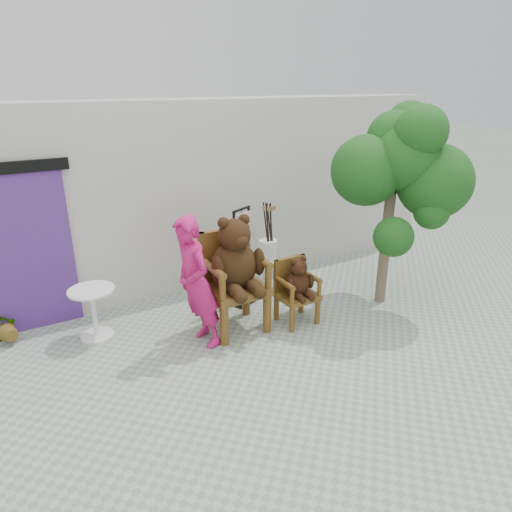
{
  "coord_description": "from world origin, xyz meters",
  "views": [
    {
      "loc": [
        -3.23,
        -3.88,
        3.25
      ],
      "look_at": [
        -0.19,
        1.28,
        0.95
      ],
      "focal_mm": 32.0,
      "sensor_mm": 36.0,
      "label": 1
    }
  ],
  "objects_px": {
    "chair_small": "(297,284)",
    "tree": "(403,165)",
    "display_stand": "(242,267)",
    "chair_big": "(234,266)",
    "person": "(197,283)",
    "stool_bucket": "(268,250)",
    "cafe_table": "(93,307)"
  },
  "relations": [
    {
      "from": "chair_small",
      "to": "display_stand",
      "type": "xyz_separation_m",
      "value": [
        -0.36,
        0.93,
        0.0
      ]
    },
    {
      "from": "cafe_table",
      "to": "display_stand",
      "type": "xyz_separation_m",
      "value": [
        2.22,
        -0.08,
        0.14
      ]
    },
    {
      "from": "display_stand",
      "to": "stool_bucket",
      "type": "bearing_deg",
      "value": 0.37
    },
    {
      "from": "chair_small",
      "to": "person",
      "type": "bearing_deg",
      "value": 175.37
    },
    {
      "from": "stool_bucket",
      "to": "display_stand",
      "type": "bearing_deg",
      "value": -155.3
    },
    {
      "from": "cafe_table",
      "to": "stool_bucket",
      "type": "xyz_separation_m",
      "value": [
        2.87,
        0.22,
        0.2
      ]
    },
    {
      "from": "chair_small",
      "to": "stool_bucket",
      "type": "distance_m",
      "value": 1.27
    },
    {
      "from": "chair_small",
      "to": "tree",
      "type": "relative_size",
      "value": 0.33
    },
    {
      "from": "stool_bucket",
      "to": "tree",
      "type": "bearing_deg",
      "value": -47.5
    },
    {
      "from": "display_stand",
      "to": "tree",
      "type": "bearing_deg",
      "value": -54.44
    },
    {
      "from": "person",
      "to": "display_stand",
      "type": "height_order",
      "value": "person"
    },
    {
      "from": "chair_big",
      "to": "chair_small",
      "type": "distance_m",
      "value": 0.95
    },
    {
      "from": "chair_small",
      "to": "display_stand",
      "type": "relative_size",
      "value": 0.65
    },
    {
      "from": "stool_bucket",
      "to": "chair_big",
      "type": "bearing_deg",
      "value": -139.85
    },
    {
      "from": "chair_small",
      "to": "stool_bucket",
      "type": "relative_size",
      "value": 0.68
    },
    {
      "from": "person",
      "to": "display_stand",
      "type": "distance_m",
      "value": 1.4
    },
    {
      "from": "chair_big",
      "to": "cafe_table",
      "type": "xyz_separation_m",
      "value": [
        -1.74,
        0.74,
        -0.49
      ]
    },
    {
      "from": "chair_big",
      "to": "stool_bucket",
      "type": "xyz_separation_m",
      "value": [
        1.13,
        0.96,
        -0.29
      ]
    },
    {
      "from": "person",
      "to": "stool_bucket",
      "type": "bearing_deg",
      "value": 117.29
    },
    {
      "from": "chair_small",
      "to": "tree",
      "type": "distance_m",
      "value": 2.26
    },
    {
      "from": "chair_small",
      "to": "tree",
      "type": "bearing_deg",
      "value": -7.72
    },
    {
      "from": "chair_small",
      "to": "cafe_table",
      "type": "bearing_deg",
      "value": 158.57
    },
    {
      "from": "stool_bucket",
      "to": "tree",
      "type": "relative_size",
      "value": 0.49
    },
    {
      "from": "person",
      "to": "stool_bucket",
      "type": "relative_size",
      "value": 1.22
    },
    {
      "from": "person",
      "to": "cafe_table",
      "type": "xyz_separation_m",
      "value": [
        -1.12,
        0.89,
        -0.44
      ]
    },
    {
      "from": "chair_big",
      "to": "display_stand",
      "type": "xyz_separation_m",
      "value": [
        0.48,
        0.66,
        -0.35
      ]
    },
    {
      "from": "chair_big",
      "to": "person",
      "type": "relative_size",
      "value": 0.93
    },
    {
      "from": "display_stand",
      "to": "person",
      "type": "bearing_deg",
      "value": -167.83
    },
    {
      "from": "person",
      "to": "cafe_table",
      "type": "distance_m",
      "value": 1.5
    },
    {
      "from": "stool_bucket",
      "to": "tree",
      "type": "distance_m",
      "value": 2.47
    },
    {
      "from": "chair_small",
      "to": "tree",
      "type": "xyz_separation_m",
      "value": [
        1.62,
        -0.22,
        1.56
      ]
    },
    {
      "from": "chair_small",
      "to": "cafe_table",
      "type": "height_order",
      "value": "chair_small"
    }
  ]
}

